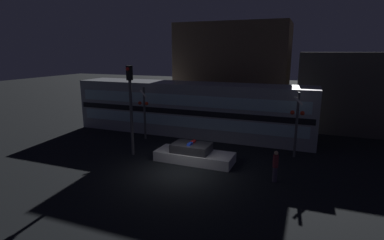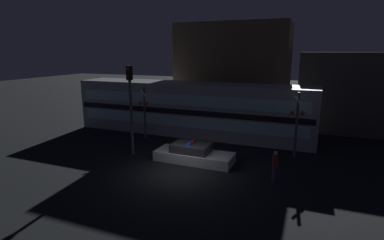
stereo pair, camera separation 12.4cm
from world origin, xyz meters
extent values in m
plane|color=black|center=(0.00, 0.00, 0.00)|extent=(120.00, 120.00, 0.00)
cube|color=#999EA5|center=(-2.52, 7.82, 2.08)|extent=(19.32, 3.10, 4.17)
cube|color=black|center=(-2.52, 6.26, 2.08)|extent=(18.93, 0.03, 0.42)
cube|color=silver|center=(-2.52, 6.26, 1.33)|extent=(18.36, 0.02, 0.83)
cube|color=silver|center=(-2.52, 6.26, 3.00)|extent=(18.36, 0.02, 0.83)
cube|color=silver|center=(0.13, 1.90, 0.31)|extent=(4.82, 1.83, 0.61)
cube|color=#333338|center=(-0.06, 1.90, 0.87)|extent=(2.32, 1.59, 0.51)
cube|color=blue|center=(-0.07, 1.63, 1.18)|extent=(0.21, 0.53, 0.12)
cube|color=red|center=(-0.06, 2.16, 1.18)|extent=(0.21, 0.53, 0.12)
cylinder|color=#3F384C|center=(5.05, 0.67, 0.40)|extent=(0.24, 0.24, 0.80)
cylinder|color=maroon|center=(5.05, 0.67, 1.13)|extent=(0.28, 0.28, 0.66)
sphere|color=tan|center=(5.05, 0.67, 1.57)|extent=(0.22, 0.22, 0.22)
cylinder|color=#4C4C51|center=(5.80, 5.00, 2.08)|extent=(0.16, 0.16, 4.17)
sphere|color=red|center=(5.50, 4.84, 2.92)|extent=(0.27, 0.27, 0.27)
sphere|color=red|center=(6.09, 4.84, 2.92)|extent=(0.27, 0.27, 0.27)
cube|color=white|center=(5.80, 4.90, 3.67)|extent=(0.58, 0.03, 0.58)
cylinder|color=#4C4C51|center=(-5.18, 5.12, 2.01)|extent=(0.16, 0.16, 4.01)
sphere|color=red|center=(-5.48, 4.96, 2.81)|extent=(0.27, 0.27, 0.27)
sphere|color=red|center=(-4.89, 4.96, 2.81)|extent=(0.27, 0.27, 0.27)
cube|color=white|center=(-5.18, 5.02, 3.53)|extent=(0.58, 0.03, 0.58)
cylinder|color=#4C4C51|center=(-4.08, 1.61, 2.43)|extent=(0.19, 0.19, 4.87)
cube|color=black|center=(-4.08, 1.61, 5.32)|extent=(0.30, 0.30, 0.90)
sphere|color=red|center=(-4.08, 1.41, 5.57)|extent=(0.23, 0.23, 0.23)
cube|color=brown|center=(-0.66, 14.23, 4.59)|extent=(10.30, 5.46, 9.19)
cube|color=#47423D|center=(10.98, 14.27, 3.28)|extent=(11.10, 5.52, 6.55)
camera|label=1|loc=(6.34, -14.35, 6.60)|focal=28.00mm
camera|label=2|loc=(6.45, -14.30, 6.60)|focal=28.00mm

